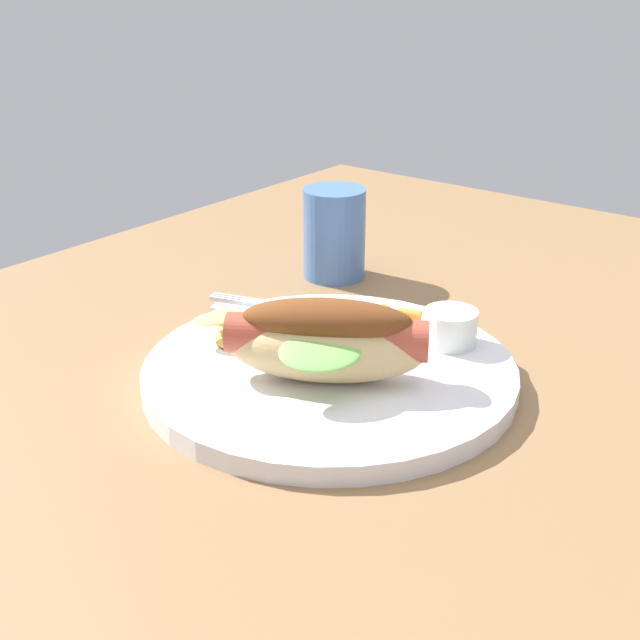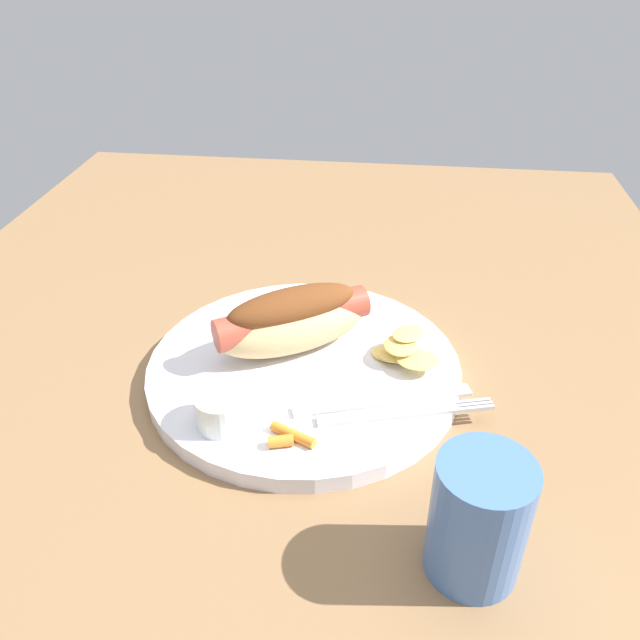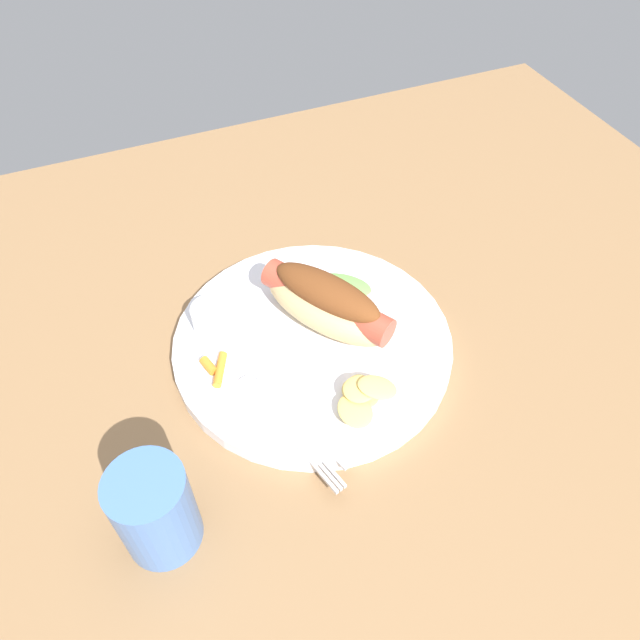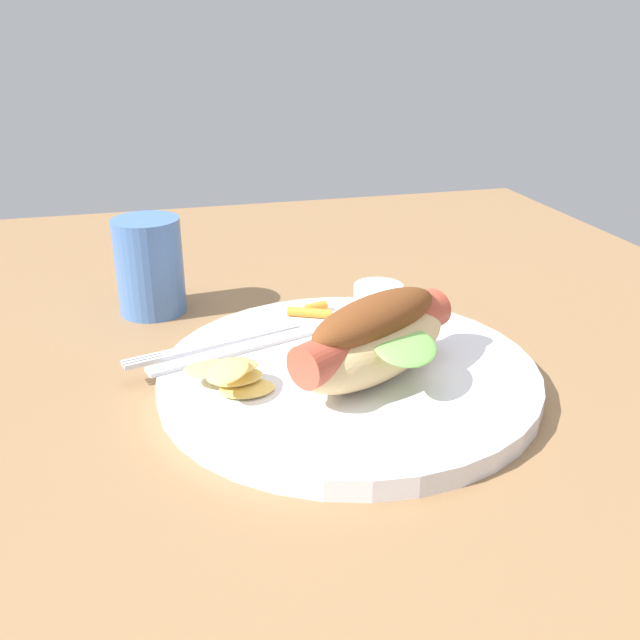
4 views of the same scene
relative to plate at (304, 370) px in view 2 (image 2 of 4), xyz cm
name	(u,v)px [view 2 (image 2 of 4)]	position (x,y,z in cm)	size (l,w,h in cm)	color
ground_plane	(291,381)	(-0.21, -1.36, -1.70)	(120.00, 90.00, 1.80)	olive
plate	(304,370)	(0.00, 0.00, 0.00)	(29.61, 29.61, 1.60)	white
hot_dog	(292,319)	(-2.43, -1.47, 4.09)	(12.65, 15.77, 6.46)	#DBB77A
sauce_ramekin	(222,409)	(8.93, -5.55, 2.27)	(4.47, 4.47, 2.93)	white
fork	(402,413)	(6.14, 9.35, 1.00)	(5.29, 15.13, 0.40)	silver
knife	(383,401)	(4.75, 7.65, 0.98)	(15.99, 1.40, 0.36)	silver
chips_pile	(404,349)	(-1.67, 9.35, 2.03)	(6.23, 6.50, 2.61)	#EAC765
carrot_garnish	(288,437)	(10.45, 0.25, 1.26)	(2.94, 4.03, 0.98)	orange
drinking_cup	(478,519)	(19.15, 14.22, 3.88)	(6.44, 6.44, 9.36)	#4770B2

